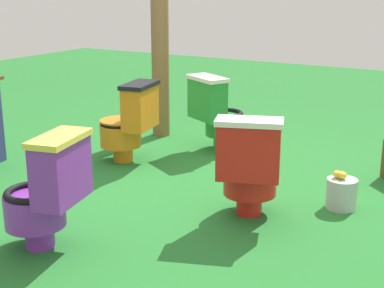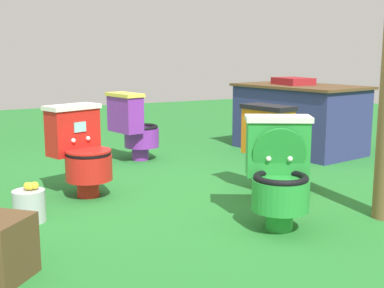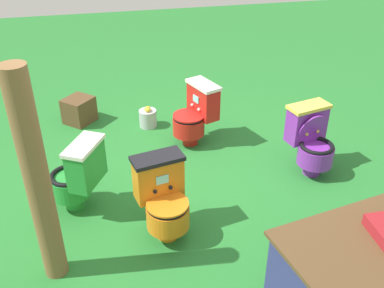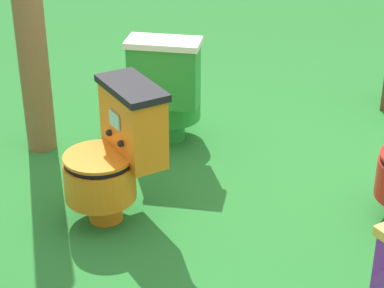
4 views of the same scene
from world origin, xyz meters
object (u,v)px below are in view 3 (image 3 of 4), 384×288
at_px(toilet_green, 77,175).
at_px(toilet_red, 195,114).
at_px(small_crate, 79,110).
at_px(toilet_orange, 164,198).
at_px(toilet_purple, 311,140).
at_px(lemon_bucket, 148,118).
at_px(wooden_post, 38,183).

bearing_deg(toilet_green, toilet_red, -25.46).
bearing_deg(toilet_red, small_crate, 38.20).
xyz_separation_m(toilet_red, toilet_orange, (0.61, 1.46, 0.00)).
distance_m(toilet_purple, small_crate, 2.91).
xyz_separation_m(toilet_red, small_crate, (1.33, -0.82, -0.21)).
xyz_separation_m(toilet_orange, lemon_bucket, (-0.12, -1.96, -0.25)).
relative_size(small_crate, lemon_bucket, 1.24).
bearing_deg(toilet_purple, toilet_orange, 7.29).
relative_size(toilet_green, toilet_orange, 1.00).
bearing_deg(small_crate, toilet_red, 148.49).
relative_size(toilet_green, toilet_red, 1.00).
bearing_deg(toilet_red, wooden_post, 118.21).
height_order(toilet_orange, lemon_bucket, toilet_orange).
xyz_separation_m(wooden_post, lemon_bucket, (-1.04, -2.24, -0.76)).
bearing_deg(toilet_green, toilet_purple, -58.45).
height_order(toilet_purple, small_crate, toilet_purple).
bearing_deg(toilet_green, wooden_post, -166.39).
distance_m(toilet_red, wooden_post, 2.37).
xyz_separation_m(toilet_green, lemon_bucket, (-0.83, -1.46, -0.26)).
bearing_deg(toilet_orange, small_crate, -84.28).
xyz_separation_m(toilet_orange, wooden_post, (0.92, 0.27, 0.50)).
bearing_deg(toilet_purple, lemon_bucket, -54.36).
bearing_deg(toilet_purple, toilet_green, -10.33).
distance_m(toilet_red, small_crate, 1.58).
relative_size(toilet_purple, toilet_red, 1.00).
distance_m(toilet_green, toilet_red, 1.64).
height_order(toilet_green, lemon_bucket, toilet_green).
bearing_deg(toilet_green, small_crate, 28.83).
bearing_deg(toilet_red, toilet_purple, -149.04).
relative_size(toilet_purple, small_crate, 2.13).
bearing_deg(toilet_orange, toilet_red, -124.58).
distance_m(toilet_purple, wooden_post, 2.78).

